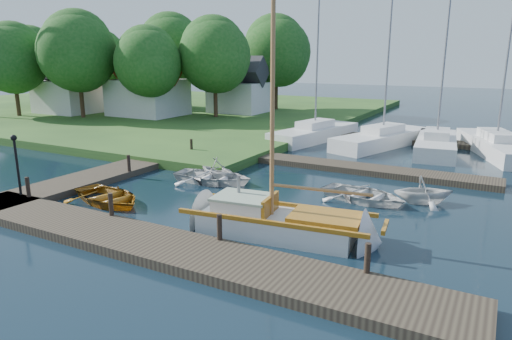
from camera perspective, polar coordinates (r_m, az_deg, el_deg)
The scene contains 33 objects.
ground at distance 18.86m, azimuth 0.00°, elevation -3.54°, with size 160.00×160.00×0.00m, color black.
near_dock at distance 14.18m, azimuth -11.95°, elevation -9.28°, with size 18.00×2.20×0.30m, color #2C251C.
left_dock at distance 24.98m, azimuth -14.00°, elevation 0.77°, with size 2.20×18.00×0.30m, color #2C251C.
far_dock at distance 23.88m, azimuth 11.81°, elevation 0.29°, with size 14.00×1.60×0.30m, color #2C251C.
shore at distance 52.92m, azimuth -15.37°, elevation 7.59°, with size 50.00×40.00×0.50m, color #294A1E.
mooring_post_0 at distance 20.05m, azimuth -26.62°, elevation -1.91°, with size 0.16×0.16×0.80m, color black.
mooring_post_1 at distance 16.64m, azimuth -17.68°, elevation -4.11°, with size 0.16×0.16×0.80m, color black.
mooring_post_2 at distance 13.85m, azimuth -4.59°, elevation -7.12°, with size 0.16×0.16×0.80m, color black.
mooring_post_3 at distance 12.15m, azimuth 13.77°, elevation -10.63°, with size 0.16×0.16×0.80m, color black.
mooring_post_4 at distance 22.78m, azimuth -15.62°, elevation 0.83°, with size 0.16×0.16×0.80m, color black.
mooring_post_5 at distance 26.48m, azimuth -8.08°, elevation 3.00°, with size 0.16×0.16×0.80m, color black.
lamp_post at distance 20.21m, azimuth -27.79°, elevation 1.49°, with size 0.24×0.24×2.44m.
sailboat at distance 14.98m, azimuth 3.27°, elevation -6.90°, with size 7.34×2.84×9.83m.
dinghy at distance 19.08m, azimuth -18.05°, elevation -2.86°, with size 2.59×3.63×0.75m, color brown.
tender_a at distance 21.16m, azimuth -5.37°, elevation -0.56°, with size 2.68×3.76×0.78m, color silver.
tender_b at distance 21.59m, azimuth -4.83°, elevation 0.28°, with size 1.91×2.21×1.16m, color silver.
tender_c at distance 18.90m, azimuth 13.32°, elevation -2.75°, with size 2.49×3.48×0.72m, color silver.
tender_d at distance 19.24m, azimuth 20.24°, elevation -2.18°, with size 1.99×2.31×1.22m, color silver.
marina_boat_0 at distance 32.09m, azimuth 7.37°, elevation 4.71°, with size 3.87×8.51×11.98m.
marina_boat_1 at distance 30.82m, azimuth 15.56°, elevation 3.90°, with size 4.87×8.89×10.01m.
marina_boat_2 at distance 29.90m, azimuth 21.62°, elevation 3.16°, with size 3.00×7.64×10.81m.
marina_boat_3 at distance 30.79m, azimuth 27.82°, elevation 2.81°, with size 5.17×9.11×11.78m.
house_a at distance 42.87m, azimuth -13.41°, elevation 9.97°, with size 6.30×5.00×6.29m.
house_b at distance 47.32m, azimuth -22.36°, elevation 9.42°, with size 5.77×4.50×5.79m.
house_c at distance 44.15m, azimuth -2.16°, elevation 9.94°, with size 5.25×4.00×5.28m.
tree_0 at distance 46.50m, azimuth -28.12°, elevation 12.20°, with size 6.12×6.07×8.28m.
tree_1 at distance 42.91m, azimuth -21.37°, elevation 13.60°, with size 6.70×6.70×9.20m.
tree_2 at distance 40.00m, azimuth -13.32°, elevation 13.00°, with size 5.83×5.75×7.82m.
tree_3 at distance 40.71m, azimuth -5.15°, elevation 14.11°, with size 6.41×6.38×8.74m.
tree_4 at distance 48.69m, azimuth -10.54°, elevation 14.56°, with size 7.01×7.01×9.66m.
tree_5 at distance 52.71m, azimuth -18.85°, elevation 12.97°, with size 6.00×5.94×8.10m.
tree_6 at distance 54.84m, azimuth -26.37°, elevation 12.53°, with size 6.24×6.20×8.46m.
tree_7 at distance 46.64m, azimuth 2.63°, elevation 14.60°, with size 6.83×6.83×9.38m.
Camera 1 is at (8.68, -15.75, 5.67)m, focal length 32.00 mm.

